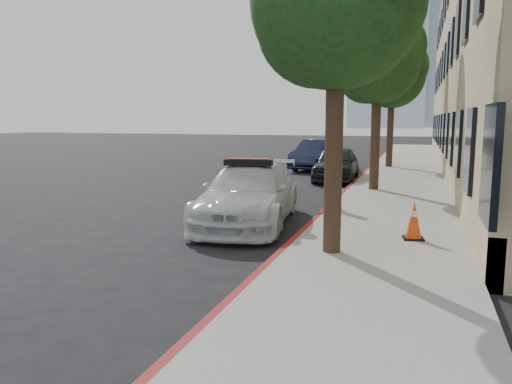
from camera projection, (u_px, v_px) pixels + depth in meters
The scene contains 13 objects.
ground at pixel (219, 225), 11.34m from camera, with size 120.00×120.00×0.00m, color black.
sidewalk at pixel (401, 178), 19.61m from camera, with size 3.20×50.00×0.15m, color gray.
curb_strip at pixel (361, 177), 20.09m from camera, with size 0.12×50.00×0.15m, color maroon.
tower_left at pixel (391, 3), 120.96m from camera, with size 18.00×14.00×60.00m, color #9EA8B7.
tower_right at pixel (444, 44), 132.21m from camera, with size 14.00×14.00×44.00m, color #9EA8B7.
tree_near at pixel (339, 0), 7.91m from camera, with size 2.92×2.82×5.62m.
tree_mid at pixel (379, 61), 15.45m from camera, with size 2.77×2.64×5.43m.
tree_far at pixel (393, 75), 22.94m from camera, with size 3.10×3.00×5.81m.
police_car at pixel (249, 194), 11.39m from camera, with size 2.50×4.89×1.51m.
parked_car_mid at pixel (336, 163), 19.40m from camera, with size 1.58×3.92×1.34m, color black.
parked_car_far at pixel (317, 155), 23.55m from camera, with size 1.49×4.28×1.41m, color #141A32.
fire_hydrant at pixel (336, 194), 12.28m from camera, with size 0.35×0.32×0.84m.
traffic_cone at pixel (414, 220), 9.36m from camera, with size 0.42×0.42×0.72m.
Camera 1 is at (4.26, -10.29, 2.41)m, focal length 35.00 mm.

